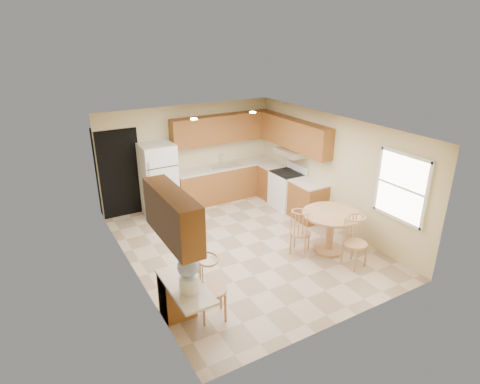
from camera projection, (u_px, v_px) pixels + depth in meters
floor at (245, 246)px, 8.32m from camera, size 5.50×5.50×0.00m
ceiling at (245, 127)px, 7.38m from camera, size 4.50×5.50×0.02m
wall_back at (189, 155)px, 10.05m from camera, size 4.50×0.02×2.50m
wall_front at (344, 253)px, 5.64m from camera, size 4.50×0.02×2.50m
wall_left at (131, 215)px, 6.81m from camera, size 0.02×5.50×2.50m
wall_right at (332, 171)px, 8.89m from camera, size 0.02×5.50×2.50m
doorway at (120, 174)px, 9.31m from camera, size 0.90×0.02×2.10m
base_cab_back at (226, 183)px, 10.53m from camera, size 2.75×0.60×0.87m
counter_back at (226, 166)px, 10.35m from camera, size 2.75×0.63×0.04m
base_cab_right_a at (273, 182)px, 10.55m from camera, size 0.60×0.59×0.87m
counter_right_a at (273, 166)px, 10.37m from camera, size 0.63×0.59×0.04m
base_cab_right_b at (308, 201)px, 9.38m from camera, size 0.60×0.80×0.87m
counter_right_b at (309, 183)px, 9.21m from camera, size 0.63×0.80×0.04m
upper_cab_back at (223, 129)px, 10.10m from camera, size 2.75×0.33×0.70m
upper_cab_right at (294, 134)px, 9.56m from camera, size 0.33×2.42×0.70m
upper_cab_left at (172, 216)px, 5.37m from camera, size 0.33×1.40×0.70m
sink at (225, 165)px, 10.33m from camera, size 0.78×0.44×0.01m
range_hood at (291, 152)px, 9.66m from camera, size 0.50×0.76×0.14m
desk_pedestal at (177, 295)px, 6.20m from camera, size 0.48×0.42×0.72m
desk_top at (185, 286)px, 5.74m from camera, size 0.50×1.20×0.04m
window at (402, 187)px, 7.30m from camera, size 0.06×1.12×1.30m
can_light_a at (194, 119)px, 8.11m from camera, size 0.14×0.14×0.02m
can_light_b at (253, 112)px, 8.76m from camera, size 0.14×0.14×0.02m
refrigerator at (159, 180)px, 9.48m from camera, size 0.77×0.75×1.74m
stove at (287, 189)px, 9.98m from camera, size 0.65×0.76×1.09m
dining_table at (331, 226)px, 7.93m from camera, size 1.14×1.14×0.84m
chair_table_a at (303, 229)px, 7.80m from camera, size 0.41×0.51×0.92m
chair_table_b at (360, 239)px, 7.32m from camera, size 0.44×0.44×0.99m
chair_desk at (215, 285)px, 5.96m from camera, size 0.46×0.60×1.04m
water_crock at (188, 273)px, 5.51m from camera, size 0.31×0.31×0.63m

